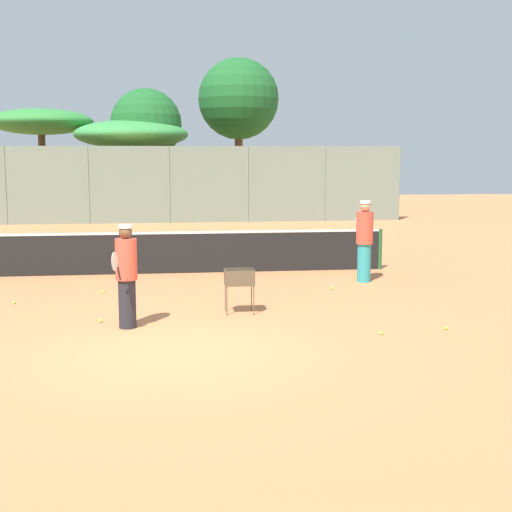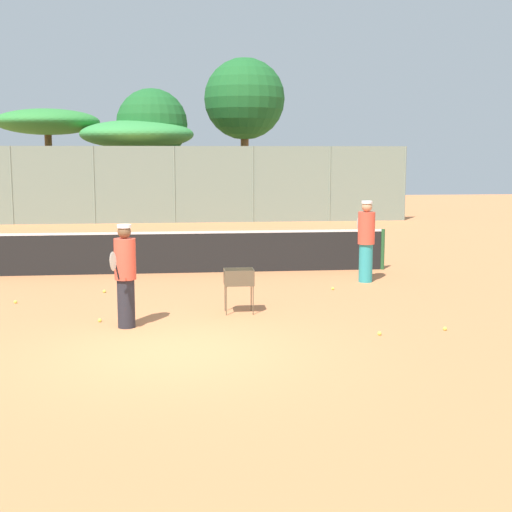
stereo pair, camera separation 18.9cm
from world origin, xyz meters
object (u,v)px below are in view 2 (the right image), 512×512
at_px(player_white_outfit, 366,240).
at_px(player_red_cap, 125,275).
at_px(tennis_net, 173,251).
at_px(ball_cart, 239,281).

xyz_separation_m(player_white_outfit, player_red_cap, (-5.35, -3.93, -0.06)).
bearing_deg(tennis_net, ball_cart, -75.09).
bearing_deg(ball_cart, player_red_cap, -156.04).
relative_size(tennis_net, ball_cart, 12.97).
distance_m(tennis_net, player_white_outfit, 4.90).
bearing_deg(player_red_cap, player_white_outfit, 142.83).
bearing_deg(tennis_net, player_red_cap, -97.99).
relative_size(player_white_outfit, player_red_cap, 1.06).
distance_m(player_red_cap, ball_cart, 2.28).
bearing_deg(player_white_outfit, tennis_net, 64.90).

